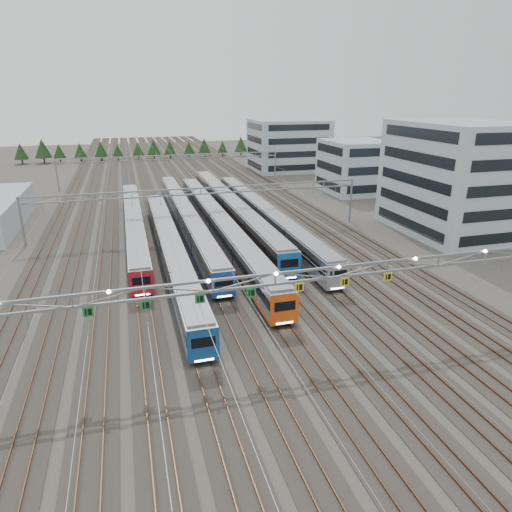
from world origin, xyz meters
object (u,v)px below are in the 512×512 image
object	(u,v)px
train_b	(170,247)
gantry_far	(172,161)
train_e	(231,208)
depot_bldg_south	(460,178)
train_d	(218,224)
depot_bldg_mid	(355,167)
gantry_mid	(201,196)
gantry_near	(275,282)
train_c	(186,217)
train_f	(264,216)
train_a	(134,224)
depot_bldg_north	(288,145)

from	to	relation	value
train_b	gantry_far	xyz separation A→B (m)	(6.75, 57.93, 4.27)
train_e	depot_bldg_south	xyz separation A→B (m)	(35.53, -17.69, 6.91)
train_d	depot_bldg_mid	world-z (taller)	depot_bldg_mid
train_d	gantry_far	world-z (taller)	gantry_far
gantry_mid	gantry_near	bearing A→B (deg)	-90.07
train_d	train_e	size ratio (longest dim) A/B	1.04
gantry_mid	depot_bldg_mid	world-z (taller)	depot_bldg_mid
gantry_near	gantry_far	world-z (taller)	gantry_near
train_c	depot_bldg_south	size ratio (longest dim) A/B	2.92
train_c	train_e	bearing A→B (deg)	19.26
train_b	train_f	size ratio (longest dim) A/B	0.93
train_b	gantry_mid	size ratio (longest dim) A/B	1.00
train_a	train_f	distance (m)	22.52
gantry_far	depot_bldg_mid	xyz separation A→B (m)	(41.62, -20.48, -0.25)
train_f	gantry_near	world-z (taller)	gantry_near
train_b	depot_bldg_south	xyz separation A→B (m)	(49.03, 1.96, 7.11)
train_a	depot_bldg_mid	size ratio (longest dim) A/B	3.35
train_e	train_c	bearing A→B (deg)	-160.74
train_f	depot_bldg_north	distance (m)	66.16
train_d	gantry_near	size ratio (longest dim) A/B	1.19
train_b	train_f	xyz separation A→B (m)	(18.00, 13.29, 0.04)
train_d	train_e	distance (m)	10.80
depot_bldg_south	depot_bldg_mid	bearing A→B (deg)	91.07
depot_bldg_south	train_c	bearing A→B (deg)	161.91
train_e	depot_bldg_south	world-z (taller)	depot_bldg_south
train_d	depot_bldg_mid	distance (m)	48.25
train_e	gantry_far	xyz separation A→B (m)	(-6.75, 38.29, 4.06)
gantry_far	train_a	bearing A→B (deg)	-104.46
gantry_far	train_c	bearing A→B (deg)	-93.11
train_b	gantry_near	xyz separation A→B (m)	(6.70, -27.19, 4.97)
train_e	depot_bldg_mid	bearing A→B (deg)	27.05
train_a	depot_bldg_south	world-z (taller)	depot_bldg_south
train_c	gantry_mid	distance (m)	6.00
train_e	gantry_mid	distance (m)	10.35
train_c	gantry_mid	bearing A→B (deg)	-57.78
train_c	train_b	bearing A→B (deg)	-105.26
train_a	train_f	bearing A→B (deg)	-2.60
gantry_mid	depot_bldg_mid	size ratio (longest dim) A/B	3.52
train_e	depot_bldg_south	distance (m)	40.28
depot_bldg_south	train_b	bearing A→B (deg)	-177.72
train_a	gantry_near	world-z (taller)	gantry_near
train_a	train_c	bearing A→B (deg)	13.68
train_c	depot_bldg_north	world-z (taller)	depot_bldg_north
train_e	gantry_near	distance (m)	47.56
train_d	depot_bldg_mid	size ratio (longest dim) A/B	4.18
gantry_mid	gantry_far	xyz separation A→B (m)	(0.00, 45.00, 0.00)
depot_bldg_south	depot_bldg_north	bearing A→B (deg)	93.81
gantry_far	gantry_near	bearing A→B (deg)	-90.03
gantry_mid	train_c	bearing A→B (deg)	122.22
train_b	depot_bldg_north	distance (m)	86.20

